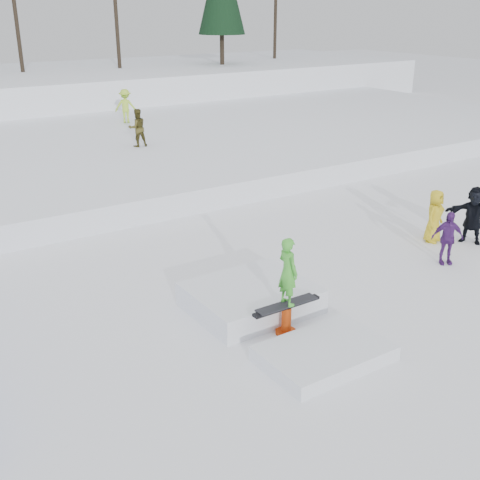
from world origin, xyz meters
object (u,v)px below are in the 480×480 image
spectator_purple (447,238)px  spectator_dark (473,215)px  jib_rail_feature (270,309)px  walker_olive (137,128)px  spectator_yellow (434,216)px  walker_ygreen (126,106)px

spectator_purple → spectator_dark: size_ratio=0.87×
spectator_dark → jib_rail_feature: size_ratio=0.37×
walker_olive → spectator_yellow: walker_olive is taller
walker_olive → spectator_dark: bearing=112.4°
walker_olive → spectator_yellow: (3.38, -12.64, -0.82)m
walker_ygreen → spectator_dark: (2.48, -18.58, -0.81)m
jib_rail_feature → walker_ygreen: bearing=75.4°
walker_olive → jib_rail_feature: walker_olive is taller
walker_ygreen → jib_rail_feature: bearing=107.5°
walker_ygreen → spectator_yellow: 18.03m
spectator_yellow → spectator_dark: spectator_dark is taller
walker_ygreen → spectator_dark: 18.76m
spectator_yellow → jib_rail_feature: (-6.65, -1.28, -0.46)m
walker_ygreen → spectator_purple: 19.22m
jib_rail_feature → walker_olive: bearing=76.8°
walker_olive → walker_ygreen: (1.74, 5.30, 0.05)m
spectator_purple → spectator_yellow: spectator_yellow is taller
walker_ygreen → spectator_dark: bearing=129.7°
walker_olive → jib_rail_feature: size_ratio=0.35×
spectator_purple → spectator_yellow: size_ratio=0.93×
spectator_purple → spectator_yellow: 1.58m
spectator_dark → jib_rail_feature: 7.54m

